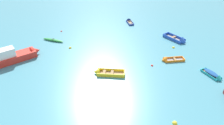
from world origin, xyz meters
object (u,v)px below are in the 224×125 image
(rowboat_yellow_center, at_px, (103,73))
(rowboat_turquoise_outer_left, at_px, (214,76))
(mooring_buoy_trailing, at_px, (175,123))
(mooring_buoy_far_field, at_px, (152,66))
(motor_launch_red_cluster_outer, at_px, (16,56))
(mooring_buoy_between_boats_left, at_px, (61,31))
(mooring_buoy_outer_edge, at_px, (173,48))
(mooring_buoy_between_boats_right, at_px, (70,48))
(rowboat_orange_far_right, at_px, (168,60))
(kayak_green_midfield_right, at_px, (53,40))
(rowboat_deep_blue_foreground_center, at_px, (129,21))
(rowboat_blue_near_right, at_px, (179,40))

(rowboat_yellow_center, height_order, rowboat_turquoise_outer_left, rowboat_yellow_center)
(mooring_buoy_trailing, bearing_deg, rowboat_turquoise_outer_left, 50.88)
(rowboat_turquoise_outer_left, height_order, mooring_buoy_far_field, rowboat_turquoise_outer_left)
(mooring_buoy_trailing, bearing_deg, motor_launch_red_cluster_outer, 154.76)
(mooring_buoy_trailing, distance_m, mooring_buoy_between_boats_left, 24.90)
(mooring_buoy_outer_edge, relative_size, mooring_buoy_between_boats_left, 1.25)
(rowboat_turquoise_outer_left, bearing_deg, mooring_buoy_outer_edge, 116.65)
(mooring_buoy_outer_edge, height_order, mooring_buoy_between_boats_left, mooring_buoy_outer_edge)
(motor_launch_red_cluster_outer, bearing_deg, mooring_buoy_between_boats_right, 30.95)
(rowboat_yellow_center, height_order, mooring_buoy_between_boats_right, rowboat_yellow_center)
(rowboat_orange_far_right, height_order, kayak_green_midfield_right, rowboat_orange_far_right)
(rowboat_turquoise_outer_left, bearing_deg, rowboat_orange_far_right, 146.80)
(rowboat_yellow_center, relative_size, rowboat_turquoise_outer_left, 1.37)
(rowboat_deep_blue_foreground_center, distance_m, rowboat_turquoise_outer_left, 19.87)
(kayak_green_midfield_right, relative_size, rowboat_yellow_center, 0.97)
(rowboat_deep_blue_foreground_center, bearing_deg, kayak_green_midfield_right, -142.72)
(rowboat_yellow_center, bearing_deg, motor_launch_red_cluster_outer, 169.55)
(mooring_buoy_trailing, distance_m, mooring_buoy_between_boats_right, 18.50)
(rowboat_blue_near_right, bearing_deg, mooring_buoy_between_boats_left, 173.48)
(mooring_buoy_trailing, bearing_deg, rowboat_orange_far_right, 84.42)
(rowboat_deep_blue_foreground_center, distance_m, mooring_buoy_far_field, 15.42)
(rowboat_blue_near_right, relative_size, mooring_buoy_trailing, 8.37)
(mooring_buoy_outer_edge, bearing_deg, mooring_buoy_far_field, -125.46)
(mooring_buoy_outer_edge, bearing_deg, rowboat_blue_near_right, 60.04)
(motor_launch_red_cluster_outer, xyz_separation_m, mooring_buoy_trailing, (19.52, -9.21, -0.67))
(rowboat_yellow_center, xyz_separation_m, mooring_buoy_trailing, (7.38, -6.97, -0.20))
(kayak_green_midfield_right, height_order, motor_launch_red_cluster_outer, motor_launch_red_cluster_outer)
(kayak_green_midfield_right, height_order, rowboat_deep_blue_foreground_center, rowboat_deep_blue_foreground_center)
(kayak_green_midfield_right, xyz_separation_m, mooring_buoy_outer_edge, (18.89, -0.73, -0.17))
(rowboat_orange_far_right, distance_m, mooring_buoy_between_boats_left, 19.14)
(rowboat_blue_near_right, height_order, mooring_buoy_between_boats_right, rowboat_blue_near_right)
(kayak_green_midfield_right, xyz_separation_m, motor_launch_red_cluster_outer, (-3.10, -5.93, 0.50))
(motor_launch_red_cluster_outer, bearing_deg, mooring_buoy_trailing, -25.24)
(rowboat_yellow_center, height_order, mooring_buoy_between_boats_left, rowboat_yellow_center)
(mooring_buoy_between_boats_left, bearing_deg, mooring_buoy_far_field, -32.66)
(rowboat_orange_far_right, bearing_deg, mooring_buoy_outer_edge, 69.23)
(mooring_buoy_far_field, bearing_deg, rowboat_orange_far_right, 31.60)
(mooring_buoy_between_boats_right, bearing_deg, rowboat_yellow_center, -46.73)
(kayak_green_midfield_right, xyz_separation_m, rowboat_yellow_center, (9.04, -8.17, 0.03))
(kayak_green_midfield_right, distance_m, rowboat_blue_near_right, 20.21)
(kayak_green_midfield_right, bearing_deg, rowboat_deep_blue_foreground_center, 37.28)
(motor_launch_red_cluster_outer, xyz_separation_m, mooring_buoy_between_boats_right, (6.41, 3.85, -0.67))
(rowboat_blue_near_right, distance_m, rowboat_turquoise_outer_left, 9.49)
(rowboat_deep_blue_foreground_center, height_order, mooring_buoy_between_boats_left, rowboat_deep_blue_foreground_center)
(rowboat_blue_near_right, bearing_deg, rowboat_deep_blue_foreground_center, 136.09)
(rowboat_turquoise_outer_left, height_order, mooring_buoy_trailing, rowboat_turquoise_outer_left)
(rowboat_orange_far_right, distance_m, motor_launch_red_cluster_outer, 20.62)
(motor_launch_red_cluster_outer, height_order, mooring_buoy_far_field, motor_launch_red_cluster_outer)
(mooring_buoy_between_boats_right, bearing_deg, mooring_buoy_between_boats_left, 118.18)
(rowboat_orange_far_right, xyz_separation_m, motor_launch_red_cluster_outer, (-20.56, -1.42, 0.53))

